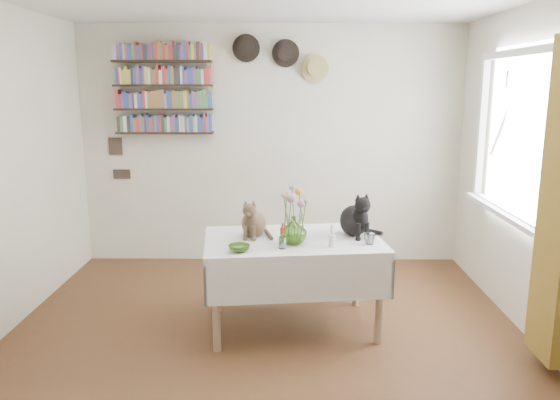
{
  "coord_description": "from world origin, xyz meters",
  "views": [
    {
      "loc": [
        0.15,
        -3.51,
        1.89
      ],
      "look_at": [
        0.11,
        0.44,
        1.05
      ],
      "focal_mm": 35.0,
      "sensor_mm": 36.0,
      "label": 1
    }
  ],
  "objects_px": {
    "black_cat": "(354,213)",
    "dining_table": "(293,261)",
    "flower_vase": "(293,230)",
    "bookshelf_unit": "(163,89)",
    "tabby_cat": "(254,217)"
  },
  "relations": [
    {
      "from": "dining_table",
      "to": "tabby_cat",
      "type": "distance_m",
      "value": 0.46
    },
    {
      "from": "black_cat",
      "to": "tabby_cat",
      "type": "bearing_deg",
      "value": 161.82
    },
    {
      "from": "black_cat",
      "to": "flower_vase",
      "type": "xyz_separation_m",
      "value": [
        -0.48,
        -0.25,
        -0.08
      ]
    },
    {
      "from": "black_cat",
      "to": "bookshelf_unit",
      "type": "distance_m",
      "value": 2.52
    },
    {
      "from": "black_cat",
      "to": "flower_vase",
      "type": "relative_size",
      "value": 1.73
    },
    {
      "from": "dining_table",
      "to": "flower_vase",
      "type": "xyz_separation_m",
      "value": [
        0.0,
        -0.14,
        0.28
      ]
    },
    {
      "from": "tabby_cat",
      "to": "flower_vase",
      "type": "distance_m",
      "value": 0.38
    },
    {
      "from": "dining_table",
      "to": "tabby_cat",
      "type": "bearing_deg",
      "value": 167.62
    },
    {
      "from": "tabby_cat",
      "to": "black_cat",
      "type": "bearing_deg",
      "value": 15.83
    },
    {
      "from": "dining_table",
      "to": "bookshelf_unit",
      "type": "bearing_deg",
      "value": 129.04
    },
    {
      "from": "dining_table",
      "to": "black_cat",
      "type": "height_order",
      "value": "black_cat"
    },
    {
      "from": "tabby_cat",
      "to": "bookshelf_unit",
      "type": "bearing_deg",
      "value": 135.83
    },
    {
      "from": "flower_vase",
      "to": "bookshelf_unit",
      "type": "xyz_separation_m",
      "value": [
        -1.31,
        1.76,
        1.01
      ]
    },
    {
      "from": "tabby_cat",
      "to": "flower_vase",
      "type": "bearing_deg",
      "value": -21.65
    },
    {
      "from": "black_cat",
      "to": "dining_table",
      "type": "bearing_deg",
      "value": 171.54
    }
  ]
}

